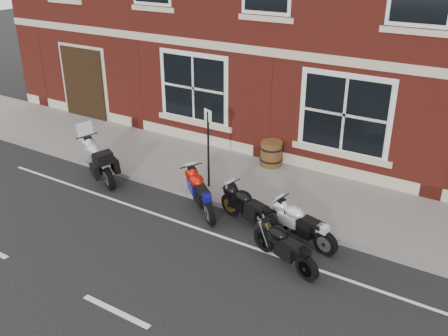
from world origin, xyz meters
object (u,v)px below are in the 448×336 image
at_px(parking_sign, 208,143).
at_px(moto_sport_red, 201,191).
at_px(moto_sport_silver, 301,222).
at_px(moto_touring_silver, 99,158).
at_px(barrel_planter, 271,153).
at_px(moto_naked_black, 285,244).
at_px(moto_sport_black, 249,206).

bearing_deg(parking_sign, moto_sport_red, -44.09).
bearing_deg(moto_sport_silver, moto_touring_silver, 104.67).
bearing_deg(moto_sport_silver, moto_sport_red, 104.52).
bearing_deg(moto_sport_red, barrel_planter, 32.64).
relative_size(moto_sport_red, moto_naked_black, 0.94).
bearing_deg(moto_naked_black, moto_touring_silver, 101.71).
xyz_separation_m(moto_sport_black, parking_sign, (-1.84, 1.01, 0.88)).
distance_m(moto_sport_black, barrel_planter, 3.34).
xyz_separation_m(moto_touring_silver, moto_sport_black, (4.95, -0.02, -0.10)).
relative_size(moto_touring_silver, moto_sport_red, 1.24).
bearing_deg(moto_naked_black, parking_sign, 79.13).
height_order(moto_sport_black, moto_naked_black, moto_sport_black).
height_order(moto_sport_silver, parking_sign, parking_sign).
distance_m(moto_sport_black, parking_sign, 2.28).
distance_m(moto_sport_red, barrel_planter, 3.17).
bearing_deg(moto_sport_black, parking_sign, 78.92).
xyz_separation_m(moto_sport_silver, moto_naked_black, (0.06, -0.98, -0.01)).
height_order(barrel_planter, parking_sign, parking_sign).
height_order(moto_naked_black, barrel_planter, barrel_planter).
bearing_deg(moto_sport_red, moto_sport_silver, -51.45).
height_order(moto_sport_black, moto_sport_silver, moto_sport_black).
bearing_deg(moto_sport_red, moto_touring_silver, 128.80).
relative_size(barrel_planter, parking_sign, 0.34).
bearing_deg(barrel_planter, moto_sport_black, -71.70).
xyz_separation_m(moto_sport_red, barrel_planter, (0.35, 3.16, -0.03)).
distance_m(moto_touring_silver, moto_sport_black, 4.95).
xyz_separation_m(moto_naked_black, barrel_planter, (-2.45, 4.15, 0.01)).
bearing_deg(barrel_planter, parking_sign, -110.25).
height_order(moto_sport_red, moto_naked_black, moto_sport_red).
height_order(moto_touring_silver, parking_sign, parking_sign).
relative_size(moto_sport_red, parking_sign, 0.77).
xyz_separation_m(moto_sport_red, parking_sign, (-0.45, 1.00, 0.86)).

